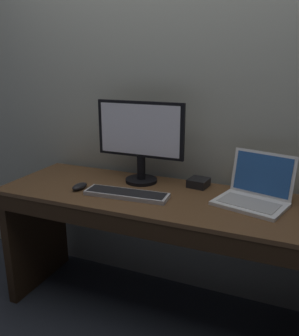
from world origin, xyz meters
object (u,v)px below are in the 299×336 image
object	(u,v)px
laptop_white	(254,195)
computer_mouse	(80,186)
external_monitor	(140,139)
wired_keyboard	(127,194)
external_drive_box	(199,183)

from	to	relation	value
laptop_white	computer_mouse	world-z (taller)	laptop_white
external_monitor	wired_keyboard	size ratio (longest dim) A/B	1.15
wired_keyboard	external_drive_box	xyz separation A→B (m)	(0.31, 0.29, 0.01)
wired_keyboard	external_drive_box	bearing A→B (deg)	43.53
laptop_white	external_drive_box	bearing A→B (deg)	156.82
laptop_white	computer_mouse	xyz separation A→B (m)	(-0.90, -0.16, -0.03)
laptop_white	wired_keyboard	size ratio (longest dim) A/B	0.86
computer_mouse	external_drive_box	world-z (taller)	external_drive_box
external_monitor	wired_keyboard	bearing A→B (deg)	-84.10
computer_mouse	wired_keyboard	bearing A→B (deg)	4.81
laptop_white	external_drive_box	world-z (taller)	laptop_white
external_monitor	computer_mouse	distance (m)	0.43
laptop_white	computer_mouse	bearing A→B (deg)	-169.87
computer_mouse	external_drive_box	distance (m)	0.66
external_drive_box	laptop_white	bearing A→B (deg)	-23.18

